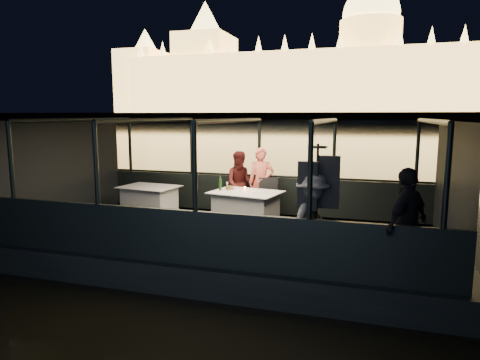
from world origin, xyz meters
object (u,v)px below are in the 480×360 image
(passenger_stripe, at_px, (312,215))
(passenger_dark, at_px, (407,224))
(chair_port_right, at_px, (266,201))
(dining_table_central, at_px, (246,209))
(wine_bottle, at_px, (220,183))
(person_man_maroon, at_px, (241,185))
(chair_port_left, at_px, (233,198))
(coat_stand, at_px, (316,211))
(dining_table_aft, at_px, (150,199))
(person_woman_coral, at_px, (261,186))

(passenger_stripe, height_order, passenger_dark, passenger_dark)
(chair_port_right, relative_size, passenger_stripe, 0.63)
(dining_table_central, bearing_deg, wine_bottle, 176.48)
(dining_table_central, relative_size, passenger_stripe, 0.95)
(dining_table_central, xyz_separation_m, passenger_dark, (3.09, -2.32, 0.47))
(chair_port_right, xyz_separation_m, person_man_maroon, (-0.70, 0.31, 0.30))
(chair_port_left, height_order, passenger_stripe, passenger_stripe)
(chair_port_left, bearing_deg, wine_bottle, -114.45)
(coat_stand, bearing_deg, dining_table_aft, 150.68)
(chair_port_right, bearing_deg, coat_stand, -66.53)
(person_woman_coral, xyz_separation_m, passenger_dark, (3.00, -3.28, 0.10))
(dining_table_aft, bearing_deg, coat_stand, -29.32)
(person_man_maroon, distance_m, passenger_dark, 4.76)
(dining_table_aft, height_order, chair_port_left, chair_port_left)
(person_woman_coral, bearing_deg, dining_table_central, -105.09)
(dining_table_aft, distance_m, chair_port_right, 2.85)
(person_woman_coral, bearing_deg, passenger_dark, -57.07)
(dining_table_aft, bearing_deg, passenger_dark, -25.24)
(passenger_dark, xyz_separation_m, wine_bottle, (-3.69, 2.35, 0.06))
(chair_port_left, relative_size, coat_stand, 0.42)
(chair_port_right, height_order, person_woman_coral, person_woman_coral)
(passenger_dark, bearing_deg, dining_table_central, -94.01)
(chair_port_left, height_order, person_woman_coral, person_woman_coral)
(coat_stand, xyz_separation_m, passenger_dark, (1.32, -0.24, -0.05))
(dining_table_aft, height_order, wine_bottle, wine_bottle)
(passenger_stripe, relative_size, wine_bottle, 4.94)
(dining_table_central, xyz_separation_m, person_woman_coral, (0.09, 0.97, 0.36))
(dining_table_central, distance_m, coat_stand, 2.78)
(coat_stand, bearing_deg, passenger_stripe, -160.40)
(chair_port_right, bearing_deg, dining_table_aft, -179.44)
(person_woman_coral, bearing_deg, dining_table_aft, -176.07)
(person_woman_coral, bearing_deg, passenger_stripe, -71.63)
(dining_table_aft, relative_size, coat_stand, 0.68)
(dining_table_aft, distance_m, person_woman_coral, 2.73)
(dining_table_central, distance_m, passenger_stripe, 2.75)
(dining_table_central, height_order, dining_table_aft, dining_table_central)
(passenger_stripe, relative_size, passenger_dark, 0.90)
(dining_table_aft, bearing_deg, person_man_maroon, 15.35)
(person_man_maroon, bearing_deg, person_woman_coral, -14.13)
(dining_table_central, height_order, passenger_dark, passenger_dark)
(person_woman_coral, relative_size, person_man_maroon, 1.06)
(wine_bottle, bearing_deg, person_woman_coral, 53.20)
(dining_table_central, relative_size, person_man_maroon, 0.93)
(dining_table_aft, distance_m, passenger_stripe, 4.92)
(dining_table_central, xyz_separation_m, coat_stand, (1.77, -2.08, 0.51))
(chair_port_right, relative_size, wine_bottle, 3.11)
(chair_port_left, bearing_deg, passenger_stripe, -71.34)
(passenger_stripe, bearing_deg, dining_table_central, 55.40)
(passenger_stripe, bearing_deg, wine_bottle, 63.45)
(dining_table_central, xyz_separation_m, chair_port_left, (-0.54, 0.77, 0.06))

